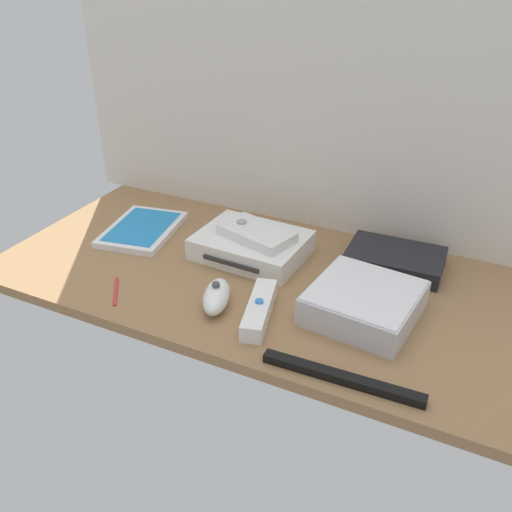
# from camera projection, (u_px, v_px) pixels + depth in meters

# --- Properties ---
(ground_plane) EXTENTS (1.00, 0.48, 0.02)m
(ground_plane) POSITION_uv_depth(u_px,v_px,m) (256.00, 279.00, 1.05)
(ground_plane) COLOR #936D47
(ground_plane) RESTS_ON ground
(back_wall) EXTENTS (1.10, 0.01, 0.64)m
(back_wall) POSITION_uv_depth(u_px,v_px,m) (311.00, 76.00, 1.08)
(back_wall) COLOR silver
(back_wall) RESTS_ON ground
(game_console) EXTENTS (0.22, 0.17, 0.04)m
(game_console) POSITION_uv_depth(u_px,v_px,m) (252.00, 245.00, 1.10)
(game_console) COLOR white
(game_console) RESTS_ON ground_plane
(mini_computer) EXTENTS (0.19, 0.19, 0.05)m
(mini_computer) POSITION_uv_depth(u_px,v_px,m) (364.00, 302.00, 0.92)
(mini_computer) COLOR silver
(mini_computer) RESTS_ON ground_plane
(game_case) EXTENTS (0.17, 0.21, 0.02)m
(game_case) POSITION_uv_depth(u_px,v_px,m) (142.00, 229.00, 1.19)
(game_case) COLOR white
(game_case) RESTS_ON ground_plane
(network_router) EXTENTS (0.18, 0.13, 0.03)m
(network_router) POSITION_uv_depth(u_px,v_px,m) (395.00, 259.00, 1.06)
(network_router) COLOR black
(network_router) RESTS_ON ground_plane
(remote_wand) EXTENTS (0.07, 0.15, 0.03)m
(remote_wand) POSITION_uv_depth(u_px,v_px,m) (259.00, 310.00, 0.92)
(remote_wand) COLOR white
(remote_wand) RESTS_ON ground_plane
(remote_nunchuk) EXTENTS (0.07, 0.11, 0.05)m
(remote_nunchuk) POSITION_uv_depth(u_px,v_px,m) (216.00, 296.00, 0.95)
(remote_nunchuk) COLOR white
(remote_nunchuk) RESTS_ON ground_plane
(remote_classic_pad) EXTENTS (0.16, 0.12, 0.02)m
(remote_classic_pad) POSITION_uv_depth(u_px,v_px,m) (257.00, 233.00, 1.08)
(remote_classic_pad) COLOR white
(remote_classic_pad) RESTS_ON game_console
(sensor_bar) EXTENTS (0.24, 0.03, 0.01)m
(sensor_bar) POSITION_uv_depth(u_px,v_px,m) (342.00, 378.00, 0.79)
(sensor_bar) COLOR black
(sensor_bar) RESTS_ON ground_plane
(stylus_pen) EXTENTS (0.06, 0.08, 0.01)m
(stylus_pen) POSITION_uv_depth(u_px,v_px,m) (116.00, 290.00, 0.99)
(stylus_pen) COLOR red
(stylus_pen) RESTS_ON ground_plane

